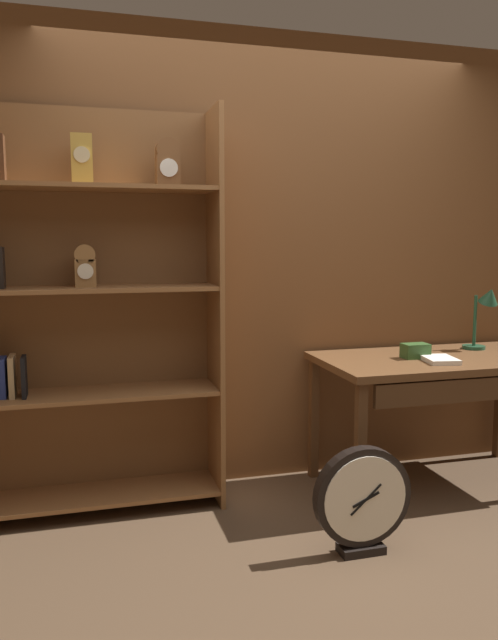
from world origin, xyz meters
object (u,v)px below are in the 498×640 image
(workbench, at_px, (444,371))
(open_repair_manual, at_px, (439,359))
(desk_lamp, at_px, (485,309))
(round_clock_large, at_px, (362,500))
(bookshelf, at_px, (76,314))
(toolbox_small, at_px, (415,351))

(workbench, xyz_separation_m, open_repair_manual, (-0.10, -0.10, 0.09))
(open_repair_manual, bearing_deg, desk_lamp, 39.90)
(open_repair_manual, bearing_deg, workbench, 55.74)
(desk_lamp, relative_size, round_clock_large, 0.79)
(desk_lamp, bearing_deg, bookshelf, 177.97)
(toolbox_small, bearing_deg, workbench, -9.17)
(desk_lamp, height_order, open_repair_manual, desk_lamp)
(bookshelf, bearing_deg, desk_lamp, -2.03)
(desk_lamp, bearing_deg, workbench, -156.10)
(desk_lamp, height_order, toolbox_small, desk_lamp)
(open_repair_manual, relative_size, round_clock_large, 0.44)
(open_repair_manual, bearing_deg, bookshelf, 179.91)
(bookshelf, relative_size, open_repair_manual, 9.57)
(toolbox_small, xyz_separation_m, open_repair_manual, (0.07, -0.13, -0.03))
(bookshelf, xyz_separation_m, workbench, (2.01, -0.25, -0.37))
(bookshelf, height_order, open_repair_manual, bookshelf)
(bookshelf, bearing_deg, toolbox_small, -6.87)
(toolbox_small, distance_m, open_repair_manual, 0.15)
(workbench, height_order, desk_lamp, desk_lamp)
(workbench, height_order, toolbox_small, toolbox_small)
(workbench, distance_m, round_clock_large, 1.07)
(workbench, relative_size, desk_lamp, 3.58)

